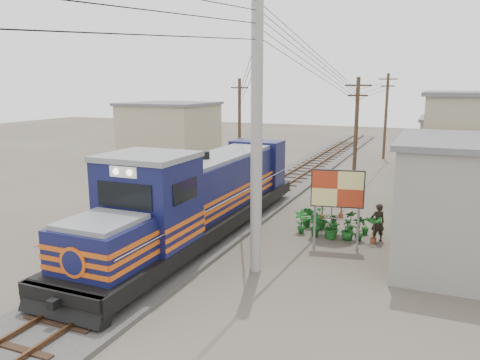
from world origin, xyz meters
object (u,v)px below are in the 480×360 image
at_px(billboard, 337,191).
at_px(market_umbrella, 332,193).
at_px(vendor, 378,223).
at_px(locomotive, 200,199).

xyz_separation_m(billboard, market_umbrella, (-0.48, 1.42, -0.44)).
bearing_deg(vendor, billboard, 16.08).
xyz_separation_m(locomotive, market_umbrella, (5.16, 2.50, 0.18)).
relative_size(locomotive, market_umbrella, 6.15).
bearing_deg(vendor, locomotive, -9.91).
xyz_separation_m(market_umbrella, vendor, (1.95, 0.10, -1.13)).
height_order(billboard, market_umbrella, billboard).
relative_size(locomotive, vendor, 9.96).
bearing_deg(billboard, vendor, 35.78).
bearing_deg(locomotive, market_umbrella, 25.84).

